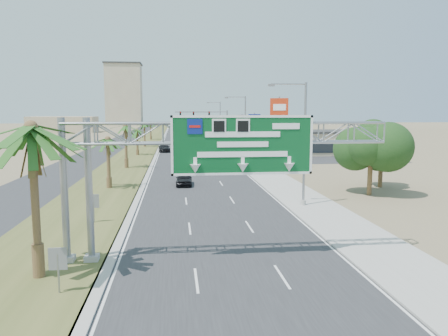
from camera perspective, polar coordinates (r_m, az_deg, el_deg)
name	(u,v)px	position (r m, az deg, el deg)	size (l,w,h in m)	color
road	(185,140)	(122.42, -5.07, 3.71)	(12.00, 300.00, 0.02)	#28282B
sidewalk_right	(216,139)	(122.91, -1.09, 3.77)	(4.00, 300.00, 0.10)	#9E9B93
median_grass	(149,140)	(122.59, -9.75, 3.66)	(7.00, 300.00, 0.12)	#454C21
opposing_road	(123,140)	(123.20, -13.01, 3.57)	(8.00, 300.00, 0.02)	#28282B
sign_gantry	(211,144)	(22.21, -1.70, 3.19)	(16.75, 1.24, 7.50)	gray
palm_near	(31,129)	(21.13, -23.90, 4.73)	(5.70, 5.70, 8.35)	brown
palm_row_b	(108,140)	(44.73, -14.94, 3.54)	(3.99, 3.99, 5.95)	brown
palm_row_c	(125,127)	(60.55, -12.74, 5.25)	(3.99, 3.99, 6.75)	brown
palm_row_d	(137,131)	(78.50, -11.29, 4.81)	(3.99, 3.99, 5.45)	brown
palm_row_e	(144,124)	(97.41, -10.36, 5.69)	(3.99, 3.99, 6.15)	brown
palm_row_f	(151,123)	(122.37, -9.57, 5.83)	(3.99, 3.99, 5.75)	brown
streetlight_near	(302,149)	(35.76, 10.16, 2.45)	(3.27, 0.44, 10.00)	gray
streetlight_mid	(244,132)	(65.02, 2.61, 4.70)	(3.27, 0.44, 10.00)	gray
streetlight_far	(219,125)	(100.71, -0.62, 5.63)	(3.27, 0.44, 10.00)	gray
signal_mast	(217,127)	(84.55, -0.95, 5.41)	(10.28, 0.71, 8.00)	gray
store_building	(311,143)	(82.21, 11.23, 3.23)	(18.00, 10.00, 4.00)	tan
oak_near	(371,146)	(42.25, 18.66, 2.69)	(4.50, 4.50, 6.80)	brown
oak_far	(382,150)	(47.20, 19.88, 2.22)	(3.50, 3.50, 5.60)	brown
median_signback_a	(58,262)	(19.80, -20.88, -11.43)	(0.75, 0.08, 2.08)	gray
median_signback_b	(94,203)	(31.29, -16.68, -4.43)	(0.75, 0.08, 2.08)	gray
tower_distant	(124,95)	(263.95, -12.92, 9.27)	(20.00, 16.00, 35.00)	tan
building_distant_left	(63,124)	(177.29, -20.25, 5.36)	(24.00, 14.00, 6.00)	tan
building_distant_right	(268,127)	(155.75, 5.80, 5.38)	(20.00, 12.00, 5.00)	tan
car_left_lane	(184,179)	(45.99, -5.25, -1.43)	(1.62, 4.04, 1.38)	black
car_mid_lane	(202,155)	(70.71, -2.84, 1.72)	(1.63, 4.66, 1.54)	#671209
car_right_lane	(217,147)	(86.41, -0.98, 2.78)	(2.71, 5.88, 1.63)	gray
car_far	(164,148)	(85.27, -7.81, 2.61)	(2.14, 5.26, 1.53)	black
pole_sign_red_near	(279,112)	(58.88, 7.21, 7.28)	(2.37, 1.05, 9.69)	gray
pole_sign_blue	(254,125)	(72.36, 3.99, 5.63)	(2.02, 0.57, 7.53)	gray
pole_sign_red_far	(242,121)	(96.53, 2.37, 6.11)	(2.18, 0.98, 7.21)	gray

